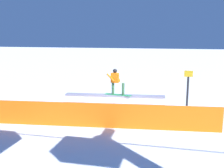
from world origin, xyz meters
TOP-DOWN VIEW (x-y plane):
  - ground_plane at (0.00, 0.00)m, footprint 120.00×120.00m
  - grind_box at (0.00, 0.00)m, footprint 5.27×1.02m
  - snowboarder at (-0.06, -0.04)m, footprint 1.47×0.51m
  - safety_fence at (0.00, 3.28)m, footprint 9.82×1.11m
  - trail_marker at (-3.67, 0.41)m, footprint 0.40×0.10m

SIDE VIEW (x-z plane):
  - ground_plane at x=0.00m, z-range 0.00..0.00m
  - grind_box at x=0.00m, z-range -0.03..0.61m
  - safety_fence at x=0.00m, z-range 0.00..1.02m
  - trail_marker at x=-3.67m, z-range 0.07..2.16m
  - snowboarder at x=-0.06m, z-range 0.69..2.07m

